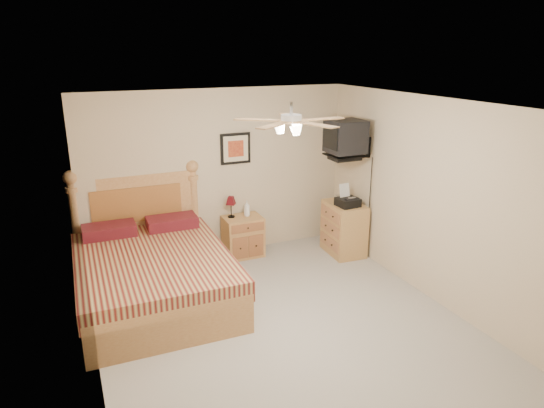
{
  "coord_description": "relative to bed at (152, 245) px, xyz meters",
  "views": [
    {
      "loc": [
        -2.06,
        -4.45,
        3.03
      ],
      "look_at": [
        0.28,
        0.9,
        1.15
      ],
      "focal_mm": 32.0,
      "sensor_mm": 36.0,
      "label": 1
    }
  ],
  "objects": [
    {
      "name": "wall_front",
      "position": [
        1.22,
        -3.37,
        0.5
      ],
      "size": [
        4.0,
        0.04,
        2.5
      ],
      "primitive_type": "cube",
      "color": "#C9B494",
      "rests_on": "ground"
    },
    {
      "name": "wall_tv",
      "position": [
        2.97,
        0.22,
        1.06
      ],
      "size": [
        0.56,
        0.46,
        0.58
      ],
      "primitive_type": null,
      "color": "black",
      "rests_on": "wall_right"
    },
    {
      "name": "bed",
      "position": [
        0.0,
        0.0,
        0.0
      ],
      "size": [
        1.8,
        2.35,
        1.5
      ],
      "primitive_type": null,
      "rotation": [
        0.0,
        0.0,
        -0.01
      ],
      "color": "#B67842",
      "rests_on": "ground"
    },
    {
      "name": "wall_right",
      "position": [
        3.22,
        -1.12,
        0.5
      ],
      "size": [
        0.04,
        4.5,
        2.5
      ],
      "primitive_type": "cube",
      "color": "#C9B494",
      "rests_on": "ground"
    },
    {
      "name": "ceiling",
      "position": [
        1.22,
        -1.12,
        1.75
      ],
      "size": [
        4.0,
        4.5,
        0.04
      ],
      "primitive_type": "cube",
      "color": "white",
      "rests_on": "ground"
    },
    {
      "name": "magazine_lower",
      "position": [
        2.95,
        0.56,
        0.06
      ],
      "size": [
        0.26,
        0.32,
        0.03
      ],
      "primitive_type": "imported",
      "rotation": [
        0.0,
        0.0,
        -0.18
      ],
      "color": "beige",
      "rests_on": "dresser"
    },
    {
      "name": "table_lamp",
      "position": [
        1.35,
        0.96,
        0.02
      ],
      "size": [
        0.2,
        0.2,
        0.32
      ],
      "primitive_type": null,
      "rotation": [
        0.0,
        0.0,
        0.16
      ],
      "color": "#520B12",
      "rests_on": "nightstand"
    },
    {
      "name": "wall_back",
      "position": [
        1.22,
        1.13,
        0.5
      ],
      "size": [
        4.0,
        0.04,
        2.5
      ],
      "primitive_type": "cube",
      "color": "#C9B494",
      "rests_on": "ground"
    },
    {
      "name": "framed_picture",
      "position": [
        1.49,
        1.11,
        0.87
      ],
      "size": [
        0.46,
        0.04,
        0.46
      ],
      "primitive_type": "cube",
      "color": "black",
      "rests_on": "wall_back"
    },
    {
      "name": "magazine_upper",
      "position": [
        2.97,
        0.57,
        0.08
      ],
      "size": [
        0.19,
        0.26,
        0.02
      ],
      "primitive_type": "imported",
      "rotation": [
        0.0,
        0.0,
        -0.07
      ],
      "color": "gray",
      "rests_on": "magazine_lower"
    },
    {
      "name": "lotion_bottle",
      "position": [
        1.58,
        0.91,
        -0.02
      ],
      "size": [
        0.12,
        0.12,
        0.24
      ],
      "primitive_type": "imported",
      "rotation": [
        0.0,
        0.0,
        -0.4
      ],
      "color": "white",
      "rests_on": "nightstand"
    },
    {
      "name": "ceiling_fan",
      "position": [
        1.22,
        -1.32,
        1.61
      ],
      "size": [
        1.14,
        1.14,
        0.28
      ],
      "primitive_type": null,
      "color": "silver",
      "rests_on": "ceiling"
    },
    {
      "name": "wall_left",
      "position": [
        -0.78,
        -1.12,
        0.5
      ],
      "size": [
        0.04,
        4.5,
        2.5
      ],
      "primitive_type": "cube",
      "color": "#C9B494",
      "rests_on": "ground"
    },
    {
      "name": "fax_machine",
      "position": [
        2.92,
        0.23,
        0.21
      ],
      "size": [
        0.32,
        0.34,
        0.32
      ],
      "primitive_type": null,
      "rotation": [
        0.0,
        0.0,
        0.05
      ],
      "color": "black",
      "rests_on": "dresser"
    },
    {
      "name": "nightstand",
      "position": [
        1.5,
        0.88,
        -0.44
      ],
      "size": [
        0.57,
        0.43,
        0.61
      ],
      "primitive_type": "cube",
      "rotation": [
        0.0,
        0.0,
        -0.0
      ],
      "color": "#A07642",
      "rests_on": "ground"
    },
    {
      "name": "floor",
      "position": [
        1.22,
        -1.12,
        -0.75
      ],
      "size": [
        4.5,
        4.5,
        0.0
      ],
      "primitive_type": "plane",
      "color": "#9D978E",
      "rests_on": "ground"
    },
    {
      "name": "dresser",
      "position": [
        2.95,
        0.35,
        -0.35
      ],
      "size": [
        0.51,
        0.71,
        0.8
      ],
      "primitive_type": "cube",
      "rotation": [
        0.0,
        0.0,
        -0.06
      ],
      "color": "#A88048",
      "rests_on": "ground"
    }
  ]
}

